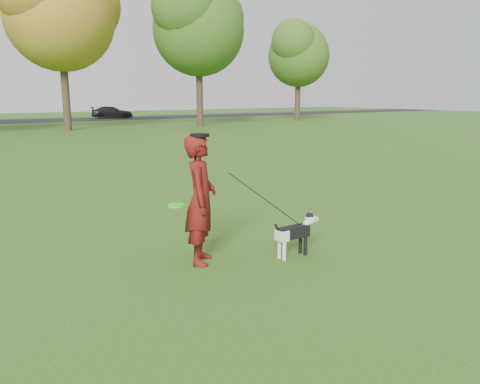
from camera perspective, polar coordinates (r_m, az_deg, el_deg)
ground at (r=6.89m, az=1.43°, el=-7.82°), size 120.00×120.00×0.00m
man at (r=6.43m, az=-4.82°, el=-0.97°), size 0.73×0.78×1.79m
dog at (r=6.83m, az=6.87°, el=-4.69°), size 0.83×0.17×0.63m
car_right at (r=47.83m, az=-15.34°, el=9.35°), size 4.23×2.63×1.14m
man_held_items at (r=6.67m, az=3.15°, el=-0.98°), size 1.90×0.67×1.38m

